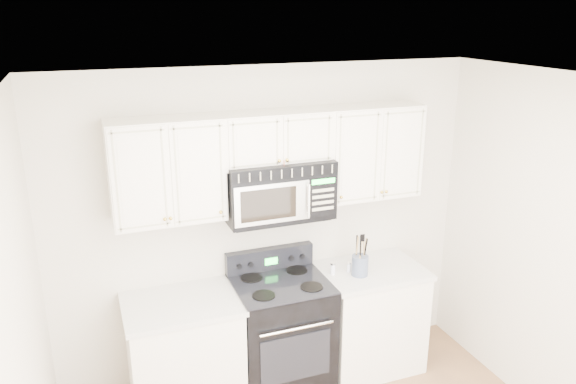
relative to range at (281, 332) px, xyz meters
name	(u,v)px	position (x,y,z in m)	size (l,w,h in m)	color
room	(372,336)	(0.01, -1.44, 0.82)	(3.51, 3.51, 2.61)	#8E623D
base_cabinet_left	(185,358)	(-0.79, 0.00, -0.06)	(0.86, 0.65, 0.92)	white
base_cabinet_right	(369,320)	(0.81, 0.00, -0.06)	(0.86, 0.65, 0.92)	white
range	(281,332)	(0.00, 0.00, 0.00)	(0.74, 0.68, 1.12)	black
upper_cabinets	(275,155)	(0.01, 0.15, 1.45)	(2.44, 0.37, 0.75)	white
microwave	(278,189)	(0.01, 0.10, 1.19)	(0.82, 0.46, 0.46)	black
utensil_crock	(360,264)	(0.66, -0.07, 0.53)	(0.14, 0.14, 0.36)	#42506F
shaker_salt	(333,268)	(0.46, 0.02, 0.49)	(0.04, 0.04, 0.10)	silver
shaker_pepper	(349,267)	(0.60, 0.01, 0.48)	(0.04, 0.04, 0.09)	silver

